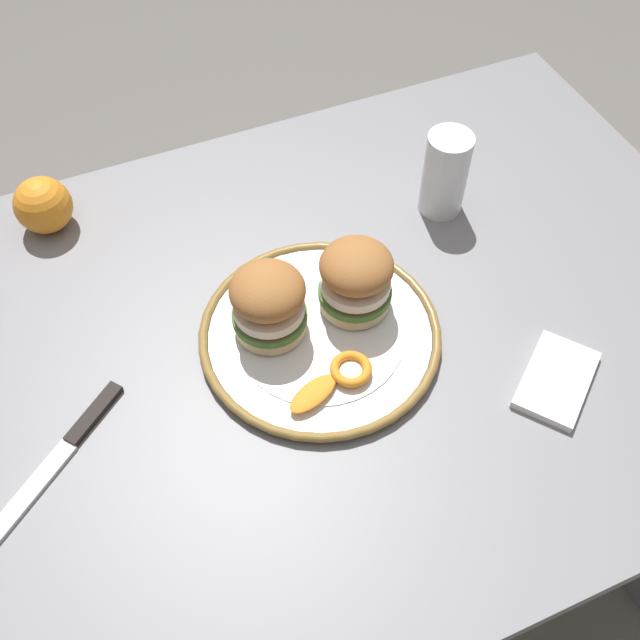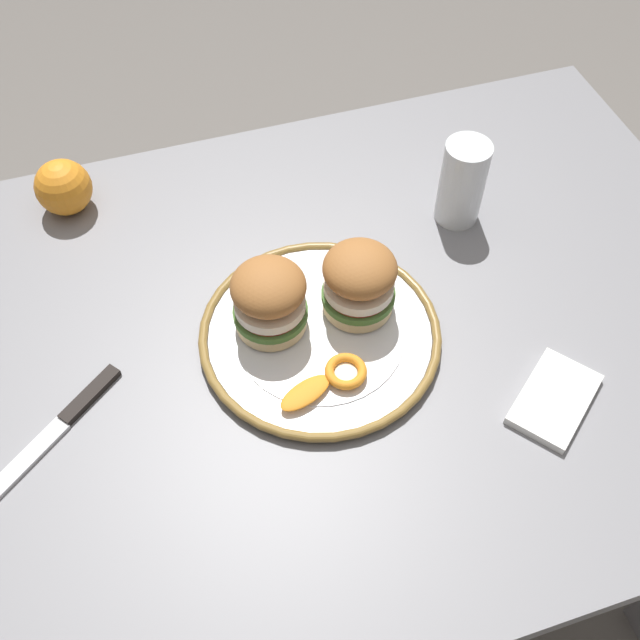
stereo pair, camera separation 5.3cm
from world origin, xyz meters
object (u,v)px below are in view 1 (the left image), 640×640
sandwich_half_left (268,302)px  sandwich_half_right (356,278)px  dinner_plate (320,334)px  table_knife (68,446)px  drinking_glass (444,178)px  whole_orange (43,205)px  dining_table (339,368)px

sandwich_half_left → sandwich_half_right: same height
dinner_plate → table_knife: size_ratio=1.70×
sandwich_half_right → drinking_glass: 0.24m
whole_orange → drinking_glass: bearing=-19.2°
dinner_plate → sandwich_half_left: size_ratio=3.14×
sandwich_half_left → whole_orange: sandwich_half_left is taller
sandwich_half_right → whole_orange: 0.47m
whole_orange → table_knife: bearing=-97.7°
dinner_plate → drinking_glass: size_ratio=2.41×
dining_table → dinner_plate: bearing=-162.6°
table_knife → sandwich_half_left: bearing=12.1°
sandwich_half_left → drinking_glass: size_ratio=0.77×
sandwich_half_right → dinner_plate: bearing=-158.1°
sandwich_half_right → drinking_glass: bearing=32.8°
dinner_plate → whole_orange: whole_orange is taller
sandwich_half_left → whole_orange: 0.39m
dinner_plate → table_knife: bearing=-175.0°
dinner_plate → whole_orange: (-0.28, 0.34, 0.03)m
table_knife → drinking_glass: bearing=17.0°
sandwich_half_left → table_knife: (-0.28, -0.06, -0.07)m
dining_table → table_knife: 0.39m
dining_table → drinking_glass: drinking_glass is taller
sandwich_half_left → sandwich_half_right: bearing=-3.3°
sandwich_half_right → table_knife: bearing=-172.3°
drinking_glass → whole_orange: bearing=160.8°
dinner_plate → drinking_glass: bearing=30.5°
drinking_glass → table_knife: (-0.59, -0.18, -0.05)m
sandwich_half_right → drinking_glass: size_ratio=0.85×
sandwich_half_right → whole_orange: sandwich_half_right is taller
sandwich_half_right → table_knife: sandwich_half_right is taller
sandwich_half_left → whole_orange: size_ratio=1.22×
whole_orange → table_knife: (-0.05, -0.37, -0.04)m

